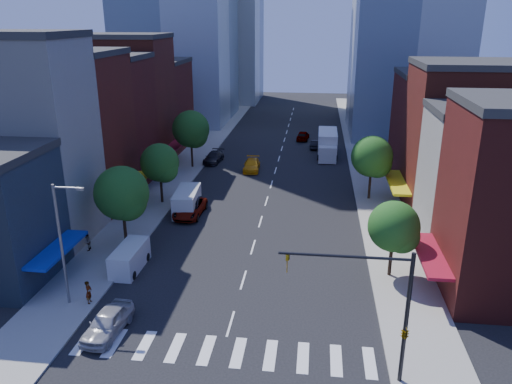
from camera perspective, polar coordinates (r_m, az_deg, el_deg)
ground at (r=34.99m, az=-2.92°, el=-14.79°), size 220.00×220.00×0.00m
sidewalk_left at (r=73.40m, az=-7.28°, el=3.76°), size 5.00×120.00×0.15m
sidewalk_right at (r=71.60m, az=12.55°, el=3.05°), size 5.00×120.00×0.15m
crosswalk at (r=32.59m, az=-3.86°, el=-17.72°), size 19.00×3.00×0.01m
bldg_left_1 at (r=49.39m, az=-25.42°, el=5.06°), size 12.00×8.00×18.00m
bldg_left_2 at (r=56.77m, az=-20.85°, el=6.28°), size 12.00×9.00×16.00m
bldg_left_3 at (r=64.34m, az=-17.39°, el=7.63°), size 12.00×8.00×15.00m
bldg_left_4 at (r=71.87m, az=-14.74°, el=9.84°), size 12.00×9.00×17.00m
bldg_left_5 at (r=80.98m, az=-12.20°, el=9.62°), size 12.00×10.00×13.00m
bldg_right_1 at (r=48.23m, az=25.74°, el=0.98°), size 12.00×8.00×12.00m
bldg_right_2 at (r=56.13m, az=23.21°, el=5.32°), size 12.00×10.00×15.00m
bldg_right_3 at (r=65.77m, az=20.84°, el=6.59°), size 12.00×10.00×13.00m
traffic_signal at (r=28.94m, az=15.69°, el=-13.79°), size 7.24×2.24×8.00m
streetlight at (r=36.95m, az=-21.21°, el=-4.89°), size 2.25×0.25×9.00m
tree_left_near at (r=45.23m, az=-14.95°, el=-0.37°), size 4.80×4.80×7.30m
tree_left_mid at (r=55.17m, az=-10.81°, el=3.13°), size 4.20×4.20×6.65m
tree_left_far at (r=68.05m, az=-7.34°, el=6.98°), size 5.00×5.00×7.75m
tree_right_near at (r=40.07m, az=15.68°, el=-4.07°), size 4.00×4.00×6.20m
tree_right_far at (r=56.74m, az=13.26°, el=3.77°), size 4.60×4.60×7.20m
parked_car_front at (r=35.00m, az=-16.60°, el=-14.07°), size 2.37×4.96×1.64m
parked_car_second at (r=52.89m, az=-7.43°, el=-1.67°), size 2.14×4.92×1.57m
parked_car_third at (r=52.46m, az=-7.55°, el=-1.86°), size 2.79×5.73×1.57m
parked_car_rear at (r=71.44m, az=-4.86°, el=3.97°), size 2.53×5.26×1.48m
cargo_van_near at (r=42.33m, az=-14.29°, el=-7.40°), size 2.00×4.76×2.01m
cargo_van_far at (r=53.25m, az=-7.92°, el=-1.09°), size 2.70×5.81×2.40m
taxi at (r=67.39m, az=-0.49°, el=3.10°), size 2.32×5.20×1.48m
traffic_car_oncoming at (r=79.59m, az=6.81°, el=5.44°), size 1.76×4.06×1.30m
traffic_car_far at (r=84.80m, az=5.38°, el=6.45°), size 2.23×4.74×1.57m
box_truck at (r=75.03m, az=8.16°, el=5.37°), size 2.87×9.04×3.64m
pedestrian_near at (r=38.37m, az=-18.58°, el=-10.79°), size 0.45×0.65×1.72m
pedestrian_far at (r=46.48m, az=-18.73°, el=-5.45°), size 0.70×0.84×1.56m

